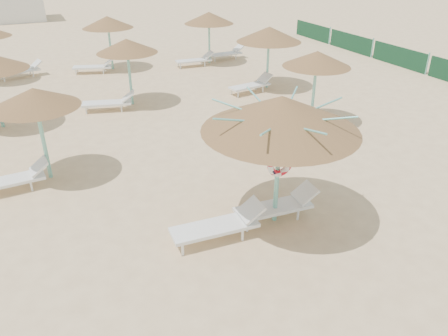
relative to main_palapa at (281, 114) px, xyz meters
name	(u,v)px	position (x,y,z in m)	size (l,w,h in m)	color
ground	(259,225)	(-0.47, -0.06, -2.73)	(120.00, 120.00, 0.00)	#DEBB87
main_palapa	(281,114)	(0.00, 0.00, 0.00)	(3.49, 3.49, 3.13)	#6FC1B1
lounger_main_a	(221,225)	(-1.49, -0.13, -2.36)	(2.15, 0.74, 0.77)	white
lounger_main_b	(279,205)	(0.12, 0.04, -2.37)	(2.07, 0.73, 0.74)	white
palapa_field	(145,41)	(-0.07, 10.69, -0.43)	(15.07, 13.58, 2.72)	#6FC1B1
windbreak_fence	(400,57)	(13.53, 9.90, -2.22)	(0.08, 19.84, 1.10)	#194D29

